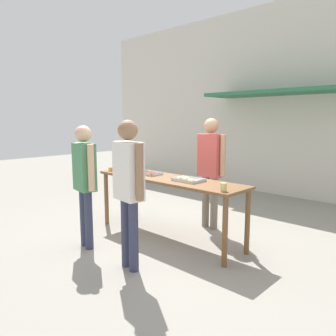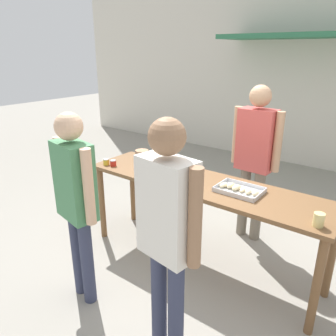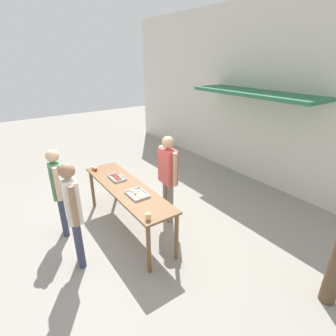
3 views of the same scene
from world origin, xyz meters
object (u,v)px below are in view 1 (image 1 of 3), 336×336
at_px(person_server_behind_table, 211,163).
at_px(food_tray_sausages, 149,173).
at_px(food_tray_buns, 188,180).
at_px(condiment_jar_mustard, 110,169).
at_px(person_customer_holding_hotdog, 85,175).
at_px(condiment_jar_ketchup, 115,170).
at_px(person_customer_with_cup, 129,181).
at_px(beer_cup, 223,187).

bearing_deg(person_server_behind_table, food_tray_sausages, -124.79).
height_order(food_tray_buns, person_server_behind_table, person_server_behind_table).
relative_size(condiment_jar_mustard, person_customer_holding_hotdog, 0.04).
bearing_deg(condiment_jar_ketchup, condiment_jar_mustard, -169.17).
bearing_deg(person_customer_with_cup, person_customer_holding_hotdog, 7.07).
distance_m(food_tray_sausages, condiment_jar_mustard, 0.75).
xyz_separation_m(person_server_behind_table, person_customer_holding_hotdog, (-0.77, -1.90, -0.06)).
bearing_deg(person_customer_with_cup, condiment_jar_ketchup, -23.79).
xyz_separation_m(beer_cup, person_customer_with_cup, (-0.74, -0.89, 0.11)).
relative_size(condiment_jar_ketchup, beer_cup, 0.66).
bearing_deg(beer_cup, person_customer_holding_hotdog, -153.03).
distance_m(condiment_jar_ketchup, person_customer_with_cup, 1.72).
distance_m(person_server_behind_table, person_customer_holding_hotdog, 2.05).
distance_m(food_tray_buns, person_server_behind_table, 0.84).
relative_size(beer_cup, person_customer_holding_hotdog, 0.06).
height_order(condiment_jar_ketchup, beer_cup, beer_cup).
distance_m(food_tray_sausages, beer_cup, 1.60).
bearing_deg(condiment_jar_ketchup, person_customer_with_cup, -31.65).
bearing_deg(condiment_jar_ketchup, food_tray_buns, 8.38).
relative_size(condiment_jar_mustard, person_server_behind_table, 0.04).
bearing_deg(food_tray_buns, beer_cup, -16.36).
bearing_deg(food_tray_sausages, person_customer_holding_hotdog, -96.99).
height_order(condiment_jar_mustard, person_customer_holding_hotdog, person_customer_holding_hotdog).
xyz_separation_m(food_tray_buns, person_customer_with_cup, (0.02, -1.11, 0.14)).
distance_m(person_customer_holding_hotdog, person_customer_with_cup, 0.98).
relative_size(food_tray_buns, person_customer_with_cup, 0.23).
bearing_deg(condiment_jar_ketchup, person_server_behind_table, 39.18).
xyz_separation_m(food_tray_buns, condiment_jar_ketchup, (-1.44, -0.21, 0.01)).
distance_m(beer_cup, person_server_behind_table, 1.41).
xyz_separation_m(condiment_jar_mustard, person_customer_with_cup, (1.55, -0.88, 0.13)).
relative_size(food_tray_buns, condiment_jar_mustard, 5.94).
bearing_deg(condiment_jar_mustard, person_customer_with_cup, -29.55).
relative_size(person_customer_holding_hotdog, person_customer_with_cup, 0.96).
bearing_deg(food_tray_sausages, food_tray_buns, -0.10).
relative_size(condiment_jar_ketchup, person_server_behind_table, 0.04).
relative_size(food_tray_sausages, person_customer_holding_hotdog, 0.23).
bearing_deg(food_tray_buns, person_server_behind_table, 103.21).
bearing_deg(beer_cup, condiment_jar_mustard, -179.83).
relative_size(beer_cup, person_customer_with_cup, 0.06).
bearing_deg(person_customer_with_cup, food_tray_buns, -81.19).
distance_m(condiment_jar_mustard, person_server_behind_table, 1.70).
bearing_deg(person_server_behind_table, condiment_jar_ketchup, -137.48).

